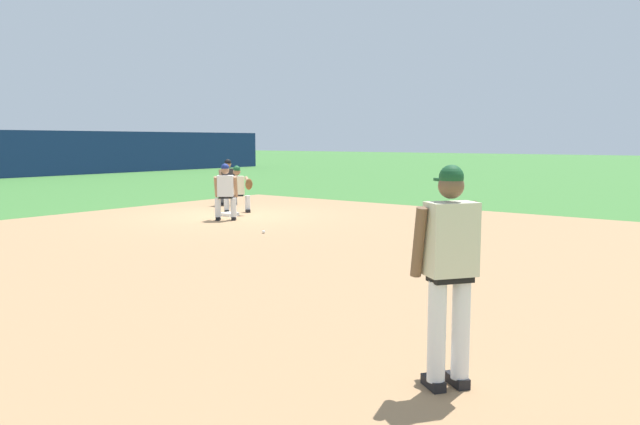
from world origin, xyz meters
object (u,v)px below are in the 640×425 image
(baserunner, at_px, (225,190))
(umpire, at_px, (228,180))
(pitcher, at_px, (450,263))
(first_base_bag, at_px, (229,214))
(baseball, at_px, (264,232))
(first_baseman, at_px, (238,187))

(baserunner, xyz_separation_m, umpire, (2.70, 2.69, 0.00))
(pitcher, relative_size, baserunner, 1.27)
(first_base_bag, bearing_deg, baserunner, -139.45)
(baseball, bearing_deg, umpire, 52.91)
(first_base_bag, relative_size, baseball, 5.14)
(pitcher, bearing_deg, umpire, 52.74)
(baseball, relative_size, umpire, 0.05)
(first_base_bag, relative_size, pitcher, 0.20)
(first_base_bag, relative_size, baserunner, 0.26)
(baseball, distance_m, umpire, 6.33)
(first_base_bag, bearing_deg, umpire, 46.37)
(first_base_bag, bearing_deg, baseball, -121.69)
(first_base_bag, relative_size, umpire, 0.26)
(first_base_bag, height_order, first_baseman, first_baseman)
(baseball, distance_m, baserunner, 2.68)
(pitcher, height_order, baserunner, pitcher)
(baseball, height_order, umpire, umpire)
(pitcher, relative_size, umpire, 1.27)
(first_baseman, distance_m, umpire, 2.21)
(umpire, bearing_deg, pitcher, -127.26)
(baseball, xyz_separation_m, umpire, (3.79, 5.01, 0.76))
(baseball, bearing_deg, pitcher, -127.39)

